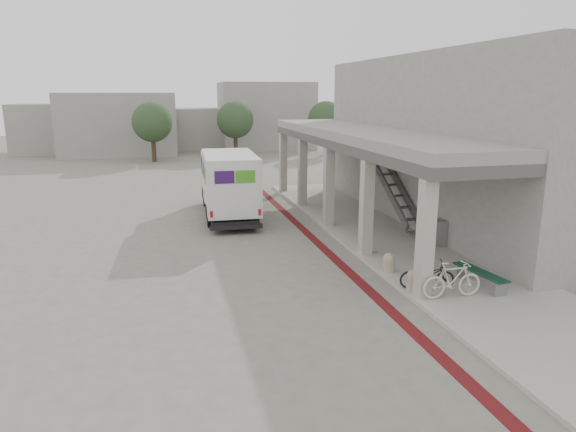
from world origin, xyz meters
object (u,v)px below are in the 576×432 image
object	(u,v)px
fedex_truck	(228,182)
bicycle_cream	(452,280)
utility_cabinet	(438,233)
bench	(480,275)
bicycle_black	(427,275)

from	to	relation	value
fedex_truck	bicycle_cream	xyz separation A→B (m)	(4.43, -11.37, -0.93)
fedex_truck	utility_cabinet	world-z (taller)	fedex_truck
fedex_truck	bench	distance (m)	12.25
bench	bicycle_cream	distance (m)	1.38
fedex_truck	bench	size ratio (longest dim) A/B	3.61
fedex_truck	utility_cabinet	distance (m)	9.59
bicycle_black	bench	bearing A→B (deg)	-83.81
bench	utility_cabinet	distance (m)	4.04
fedex_truck	bicycle_black	world-z (taller)	fedex_truck
fedex_truck	bench	world-z (taller)	fedex_truck
bench	bicycle_cream	world-z (taller)	bicycle_cream
bicycle_black	bicycle_cream	size ratio (longest dim) A/B	0.91
bench	bicycle_black	world-z (taller)	bicycle_black
bicycle_black	bicycle_cream	world-z (taller)	bicycle_cream
utility_cabinet	bicycle_cream	xyz separation A→B (m)	(-2.19, -4.49, 0.04)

